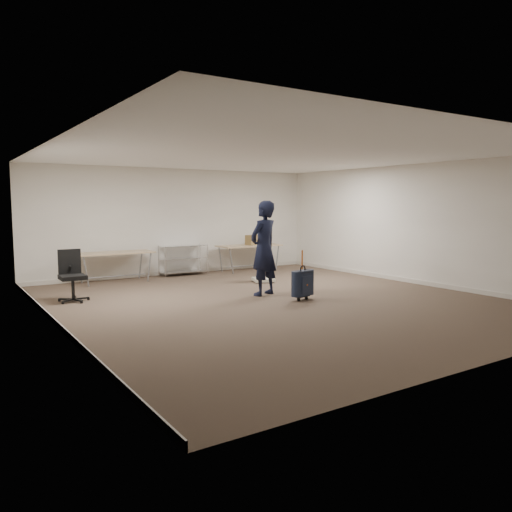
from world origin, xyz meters
TOP-DOWN VIEW (x-y plane):
  - ground at (0.00, 0.00)m, footprint 9.00×9.00m
  - room_shell at (0.00, 1.38)m, footprint 8.00×9.00m
  - folding_table_left at (-1.90, 3.95)m, footprint 1.80×0.75m
  - folding_table_right at (1.90, 3.95)m, footprint 1.80×0.75m
  - wire_shelf at (0.00, 4.20)m, footprint 1.22×0.47m
  - person at (0.16, 0.64)m, footprint 0.82×0.66m
  - suitcase at (0.49, -0.24)m, footprint 0.39×0.27m
  - office_chair at (-3.30, 2.11)m, footprint 0.60×0.60m
  - equipment_cart at (1.13, 2.09)m, footprint 0.61×0.61m
  - cardboard_box at (2.02, 3.94)m, footprint 0.41×0.33m

SIDE VIEW (x-z plane):
  - ground at x=0.00m, z-range 0.00..0.00m
  - room_shell at x=0.00m, z-range -4.45..4.55m
  - equipment_cart at x=1.13m, z-range -0.21..0.67m
  - office_chair at x=-3.30m, z-range -0.20..0.80m
  - suitcase at x=0.49m, z-range -0.16..0.82m
  - wire_shelf at x=0.00m, z-range 0.04..0.84m
  - folding_table_left at x=-1.90m, z-range 0.31..1.04m
  - folding_table_right at x=1.90m, z-range 0.31..1.04m
  - cardboard_box at x=2.02m, z-range 0.73..1.00m
  - person at x=0.16m, z-range 0.00..1.94m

